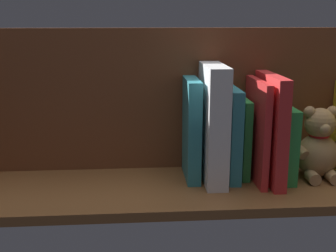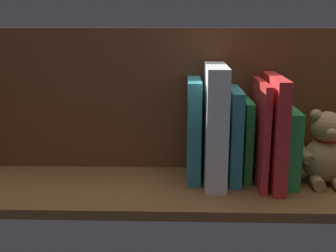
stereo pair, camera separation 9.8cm
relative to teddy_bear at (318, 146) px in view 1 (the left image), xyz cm
name	(u,v)px [view 1 (the left image)]	position (x,y,z in cm)	size (l,w,h in cm)	color
ground_plane	(168,189)	(37.47, 2.58, -9.00)	(113.35, 29.56, 2.20)	brown
shelf_back_panel	(164,100)	(37.47, -9.94, 10.23)	(113.35, 1.50, 36.26)	brown
teddy_bear	(318,146)	(0.00, 0.00, 0.00)	(14.57, 11.66, 17.96)	tan
book_2	(282,141)	(8.86, -0.94, 1.13)	(3.05, 15.70, 18.08)	green
book_3	(270,128)	(12.72, 0.83, 5.02)	(2.90, 19.25, 25.85)	red
book_4	(256,130)	(15.86, 0.15, 4.38)	(1.61, 17.89, 24.56)	red
book_5	(242,137)	(18.50, -2.86, 1.87)	(1.89, 11.87, 19.56)	green
book_6	(231,133)	(21.71, -1.53, 3.32)	(2.75, 14.52, 22.45)	teal
dictionary_thick_white	(213,124)	(26.44, -0.04, 6.19)	(4.91, 17.30, 28.18)	white
book_7	(192,129)	(31.37, -2.04, 4.41)	(3.18, 13.51, 24.62)	teal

